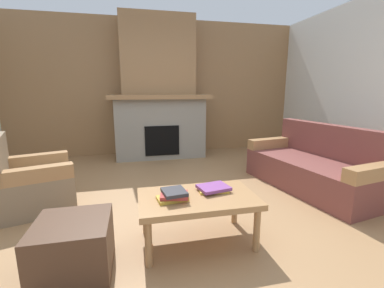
# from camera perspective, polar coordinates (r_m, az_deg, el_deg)

# --- Properties ---
(ground) EXTENTS (9.00, 9.00, 0.00)m
(ground) POSITION_cam_1_polar(r_m,az_deg,el_deg) (2.91, -1.41, -15.10)
(ground) COLOR #9E754C
(wall_back_wood_panel) EXTENTS (6.00, 0.12, 2.70)m
(wall_back_wood_panel) POSITION_cam_1_polar(r_m,az_deg,el_deg) (5.57, -7.69, 12.08)
(wall_back_wood_panel) COLOR #997047
(wall_back_wood_panel) RESTS_ON ground
(fireplace) EXTENTS (1.90, 0.82, 2.70)m
(fireplace) POSITION_cam_1_polar(r_m,az_deg,el_deg) (5.19, -7.25, 10.06)
(fireplace) COLOR gray
(fireplace) RESTS_ON ground
(couch) EXTENTS (1.14, 1.92, 0.85)m
(couch) POSITION_cam_1_polar(r_m,az_deg,el_deg) (3.90, 25.41, -4.68)
(couch) COLOR brown
(couch) RESTS_ON ground
(armchair) EXTENTS (0.95, 0.95, 0.85)m
(armchair) POSITION_cam_1_polar(r_m,az_deg,el_deg) (3.44, -32.07, -7.37)
(armchair) COLOR #847056
(armchair) RESTS_ON ground
(coffee_table) EXTENTS (1.00, 0.60, 0.43)m
(coffee_table) POSITION_cam_1_polar(r_m,az_deg,el_deg) (2.28, 1.30, -12.60)
(coffee_table) COLOR #A87A4C
(coffee_table) RESTS_ON ground
(ottoman) EXTENTS (0.52, 0.52, 0.40)m
(ottoman) POSITION_cam_1_polar(r_m,az_deg,el_deg) (2.20, -24.56, -19.86)
(ottoman) COLOR #4C3323
(ottoman) RESTS_ON ground
(book_stack_near_edge) EXTENTS (0.27, 0.23, 0.08)m
(book_stack_near_edge) POSITION_cam_1_polar(r_m,az_deg,el_deg) (2.17, -4.07, -11.15)
(book_stack_near_edge) COLOR gold
(book_stack_near_edge) RESTS_ON coffee_table
(book_stack_center) EXTENTS (0.30, 0.26, 0.05)m
(book_stack_center) POSITION_cam_1_polar(r_m,az_deg,el_deg) (2.36, 4.74, -9.69)
(book_stack_center) COLOR gold
(book_stack_center) RESTS_ON coffee_table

